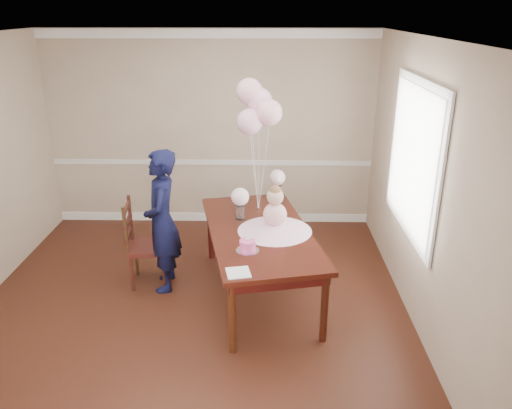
% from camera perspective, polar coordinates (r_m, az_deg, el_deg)
% --- Properties ---
extents(floor, '(4.50, 5.00, 0.00)m').
position_cam_1_polar(floor, '(5.25, -7.61, -12.72)').
color(floor, black).
rests_on(floor, ground).
extents(ceiling, '(4.50, 5.00, 0.02)m').
position_cam_1_polar(ceiling, '(4.35, -9.44, 18.16)').
color(ceiling, white).
rests_on(ceiling, wall_back).
extents(wall_back, '(4.50, 0.02, 2.70)m').
position_cam_1_polar(wall_back, '(7.00, -5.19, 8.37)').
color(wall_back, tan).
rests_on(wall_back, floor).
extents(wall_front, '(4.50, 0.02, 2.70)m').
position_cam_1_polar(wall_front, '(2.50, -17.95, -19.08)').
color(wall_front, tan).
rests_on(wall_front, floor).
extents(wall_right, '(0.02, 5.00, 2.70)m').
position_cam_1_polar(wall_right, '(4.80, 19.12, 1.00)').
color(wall_right, tan).
rests_on(wall_right, floor).
extents(chair_rail_trim, '(4.50, 0.02, 0.07)m').
position_cam_1_polar(chair_rail_trim, '(7.11, -5.08, 4.82)').
color(chair_rail_trim, silver).
rests_on(chair_rail_trim, wall_back).
extents(crown_molding, '(4.50, 0.02, 0.12)m').
position_cam_1_polar(crown_molding, '(6.82, -5.58, 18.88)').
color(crown_molding, white).
rests_on(crown_molding, wall_back).
extents(baseboard_trim, '(4.50, 0.02, 0.12)m').
position_cam_1_polar(baseboard_trim, '(7.39, -4.87, -1.43)').
color(baseboard_trim, white).
rests_on(baseboard_trim, floor).
extents(window_frame, '(0.02, 1.66, 1.56)m').
position_cam_1_polar(window_frame, '(5.19, 17.58, 5.02)').
color(window_frame, white).
rests_on(window_frame, wall_right).
extents(window_blinds, '(0.01, 1.50, 1.40)m').
position_cam_1_polar(window_blinds, '(5.18, 17.38, 5.03)').
color(window_blinds, silver).
rests_on(window_blinds, wall_right).
extents(dining_table_top, '(1.42, 2.22, 0.05)m').
position_cam_1_polar(dining_table_top, '(5.25, 0.38, -3.15)').
color(dining_table_top, black).
rests_on(dining_table_top, table_leg_fl).
extents(table_apron, '(1.30, 2.09, 0.10)m').
position_cam_1_polar(table_apron, '(5.28, 0.38, -3.90)').
color(table_apron, black).
rests_on(table_apron, table_leg_fl).
extents(table_leg_fl, '(0.08, 0.08, 0.72)m').
position_cam_1_polar(table_leg_fl, '(4.57, -2.74, -12.84)').
color(table_leg_fl, black).
rests_on(table_leg_fl, floor).
extents(table_leg_fr, '(0.08, 0.08, 0.72)m').
position_cam_1_polar(table_leg_fr, '(4.74, 7.83, -11.65)').
color(table_leg_fr, black).
rests_on(table_leg_fr, floor).
extents(table_leg_bl, '(0.08, 0.08, 0.72)m').
position_cam_1_polar(table_leg_bl, '(6.21, -5.21, -3.09)').
color(table_leg_bl, black).
rests_on(table_leg_bl, floor).
extents(table_leg_br, '(0.08, 0.08, 0.72)m').
position_cam_1_polar(table_leg_br, '(6.33, 2.56, -2.50)').
color(table_leg_br, black).
rests_on(table_leg_br, floor).
extents(baby_skirt, '(0.92, 0.92, 0.10)m').
position_cam_1_polar(baby_skirt, '(5.20, 2.15, -2.48)').
color(baby_skirt, '#F6B5DA').
rests_on(baby_skirt, dining_table_top).
extents(baby_torso, '(0.25, 0.25, 0.25)m').
position_cam_1_polar(baby_torso, '(5.15, 2.17, -1.12)').
color(baby_torso, pink).
rests_on(baby_torso, baby_skirt).
extents(baby_head, '(0.17, 0.17, 0.17)m').
position_cam_1_polar(baby_head, '(5.08, 2.21, 0.90)').
color(baby_head, '#CFAA8E').
rests_on(baby_head, baby_torso).
extents(baby_hair, '(0.12, 0.12, 0.12)m').
position_cam_1_polar(baby_hair, '(5.06, 2.22, 1.55)').
color(baby_hair, brown).
rests_on(baby_hair, baby_head).
extents(cake_platter, '(0.27, 0.27, 0.01)m').
position_cam_1_polar(cake_platter, '(4.80, -0.97, -5.28)').
color(cake_platter, '#B9B9BE').
rests_on(cake_platter, dining_table_top).
extents(birthday_cake, '(0.18, 0.18, 0.10)m').
position_cam_1_polar(birthday_cake, '(4.77, -0.98, -4.68)').
color(birthday_cake, '#EB4A96').
rests_on(birthday_cake, cake_platter).
extents(cake_flower_a, '(0.03, 0.03, 0.03)m').
position_cam_1_polar(cake_flower_a, '(4.74, -0.98, -3.96)').
color(cake_flower_a, white).
rests_on(cake_flower_a, birthday_cake).
extents(cake_flower_b, '(0.03, 0.03, 0.03)m').
position_cam_1_polar(cake_flower_b, '(4.77, -0.66, -3.83)').
color(cake_flower_b, silver).
rests_on(cake_flower_b, birthday_cake).
extents(rose_vase_near, '(0.12, 0.12, 0.16)m').
position_cam_1_polar(rose_vase_near, '(5.46, -1.82, -0.92)').
color(rose_vase_near, silver).
rests_on(rose_vase_near, dining_table_top).
extents(roses_near, '(0.19, 0.19, 0.19)m').
position_cam_1_polar(roses_near, '(5.39, -1.84, 0.89)').
color(roses_near, '#FFD5DF').
rests_on(roses_near, rose_vase_near).
extents(rose_vase_far, '(0.12, 0.12, 0.16)m').
position_cam_1_polar(rose_vase_far, '(6.07, 2.42, 1.44)').
color(rose_vase_far, white).
rests_on(rose_vase_far, dining_table_top).
extents(roses_far, '(0.19, 0.19, 0.19)m').
position_cam_1_polar(roses_far, '(6.01, 2.44, 3.09)').
color(roses_far, '#FFD5DD').
rests_on(roses_far, rose_vase_far).
extents(napkin, '(0.24, 0.24, 0.01)m').
position_cam_1_polar(napkin, '(4.42, -2.04, -7.79)').
color(napkin, white).
rests_on(napkin, dining_table_top).
extents(balloon_weight, '(0.05, 0.05, 0.02)m').
position_cam_1_polar(balloon_weight, '(5.76, 0.31, -0.44)').
color(balloon_weight, silver).
rests_on(balloon_weight, dining_table_top).
extents(balloon_a, '(0.29, 0.29, 0.29)m').
position_cam_1_polar(balloon_a, '(5.45, -0.74, 9.42)').
color(balloon_a, '#F4ADD2').
rests_on(balloon_a, balloon_ribbon_a).
extents(balloon_b, '(0.29, 0.29, 0.29)m').
position_cam_1_polar(balloon_b, '(5.41, 1.52, 10.45)').
color(balloon_b, '#FFB4C6').
rests_on(balloon_b, balloon_ribbon_b).
extents(balloon_c, '(0.29, 0.29, 0.29)m').
position_cam_1_polar(balloon_c, '(5.53, 0.34, 11.77)').
color(balloon_c, '#FFB4D9').
rests_on(balloon_c, balloon_ribbon_c).
extents(balloon_d, '(0.29, 0.29, 0.29)m').
position_cam_1_polar(balloon_d, '(5.51, -0.77, 12.82)').
color(balloon_d, '#F2ABC0').
rests_on(balloon_d, balloon_ribbon_d).
extents(balloon_ribbon_a, '(0.09, 0.02, 0.86)m').
position_cam_1_polar(balloon_ribbon_a, '(5.61, -0.20, 3.60)').
color(balloon_ribbon_a, white).
rests_on(balloon_ribbon_a, balloon_weight).
extents(balloon_ribbon_b, '(0.11, 0.03, 0.96)m').
position_cam_1_polar(balloon_ribbon_b, '(5.59, 0.89, 4.08)').
color(balloon_ribbon_b, white).
rests_on(balloon_ribbon_b, balloon_weight).
extents(balloon_ribbon_c, '(0.01, 0.10, 1.06)m').
position_cam_1_polar(balloon_ribbon_c, '(5.64, 0.32, 4.78)').
color(balloon_ribbon_c, white).
rests_on(balloon_ribbon_c, balloon_weight).
extents(balloon_ribbon_d, '(0.11, 0.09, 1.16)m').
position_cam_1_polar(balloon_ribbon_d, '(5.62, -0.21, 5.29)').
color(balloon_ribbon_d, white).
rests_on(balloon_ribbon_d, balloon_weight).
extents(dining_chair_seat, '(0.47, 0.47, 0.05)m').
position_cam_1_polar(dining_chair_seat, '(5.74, -12.22, -4.78)').
color(dining_chair_seat, '#3A1310').
rests_on(dining_chair_seat, chair_leg_fl).
extents(chair_leg_fl, '(0.04, 0.04, 0.42)m').
position_cam_1_polar(chair_leg_fl, '(5.71, -14.01, -7.66)').
color(chair_leg_fl, '#3A1510').
rests_on(chair_leg_fl, floor).
extents(chair_leg_fr, '(0.04, 0.04, 0.42)m').
position_cam_1_polar(chair_leg_fr, '(5.66, -10.47, -7.62)').
color(chair_leg_fr, '#3A160F').
rests_on(chair_leg_fr, floor).
extents(chair_leg_bl, '(0.04, 0.04, 0.42)m').
position_cam_1_polar(chair_leg_bl, '(6.02, -13.52, -6.03)').
color(chair_leg_bl, '#341E0E').
rests_on(chair_leg_bl, floor).
extents(chair_leg_br, '(0.04, 0.04, 0.42)m').
position_cam_1_polar(chair_leg_br, '(5.97, -10.17, -5.98)').
color(chair_leg_br, '#3A1B10').
rests_on(chair_leg_br, floor).
extents(chair_back_post_l, '(0.04, 0.04, 0.55)m').
position_cam_1_polar(chair_back_post_l, '(5.49, -14.69, -2.97)').
color(chair_back_post_l, '#321D0D').
rests_on(chair_back_post_l, dining_chair_seat).
extents(chair_back_post_r, '(0.04, 0.04, 0.55)m').
position_cam_1_polar(chair_back_post_r, '(5.81, -14.15, -1.53)').
color(chair_back_post_r, '#38150F').
rests_on(chair_back_post_r, dining_chair_seat).
extents(chair_slat_low, '(0.07, 0.39, 0.05)m').
position_cam_1_polar(chair_slat_low, '(5.70, -14.30, -3.31)').
color(chair_slat_low, black).
rests_on(chair_slat_low, dining_chair_seat).
extents(chair_slat_mid, '(0.07, 0.39, 0.05)m').
position_cam_1_polar(chair_slat_mid, '(5.63, -14.45, -1.87)').
color(chair_slat_mid, '#36110E').
rests_on(chair_slat_mid, dining_chair_seat).
extents(chair_slat_top, '(0.07, 0.39, 0.05)m').
position_cam_1_polar(chair_slat_top, '(5.58, -14.60, -0.39)').
color(chair_slat_top, '#3B1710').
rests_on(chair_slat_top, dining_chair_seat).
extents(woman, '(0.45, 0.62, 1.59)m').
position_cam_1_polar(woman, '(5.47, -10.67, -1.90)').
color(woman, black).
rests_on(woman, floor).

